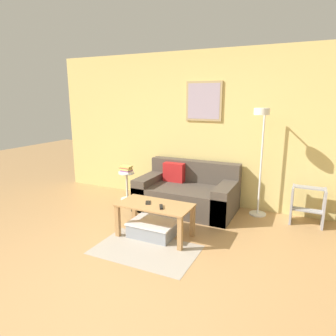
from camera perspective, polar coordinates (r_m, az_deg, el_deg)
ground_plane at (r=3.18m, az=-13.72°, el=-21.50°), size 16.00×16.00×0.00m
wall_back at (r=5.16m, az=5.85°, el=7.47°), size 5.60×0.09×2.55m
area_rug at (r=3.76m, az=-4.26°, el=-15.24°), size 1.24×0.79×0.01m
couch at (r=4.92m, az=3.70°, el=-4.86°), size 1.55×0.91×0.76m
coffee_table at (r=3.95m, az=-2.48°, el=-8.13°), size 0.97×0.50×0.45m
storage_bin at (r=4.06m, az=-2.89°, el=-11.42°), size 0.60×0.45×0.20m
floor_lamp at (r=4.51m, az=17.26°, el=4.40°), size 0.26×0.54×1.66m
side_table at (r=5.42m, az=-7.83°, el=-2.94°), size 0.28×0.28×0.50m
book_stack at (r=5.37m, az=-8.04°, el=-0.25°), size 0.22×0.18×0.12m
remote_control at (r=3.79m, az=-1.30°, el=-7.40°), size 0.11×0.15×0.02m
cell_phone at (r=3.96m, az=-3.80°, el=-6.59°), size 0.12×0.15×0.01m
step_stool at (r=4.77m, az=25.04°, el=-6.38°), size 0.45×0.30×0.55m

